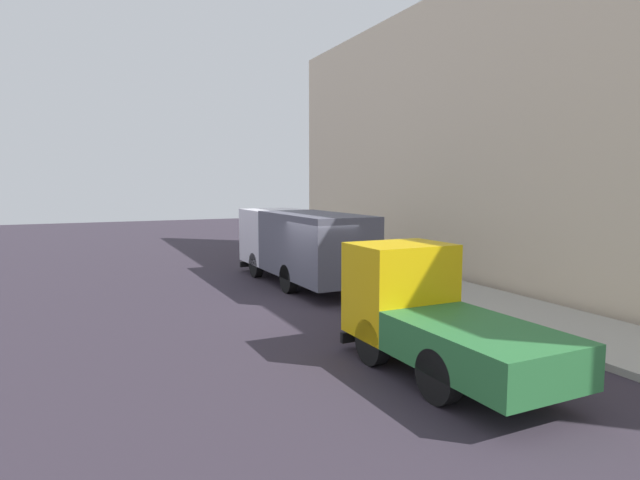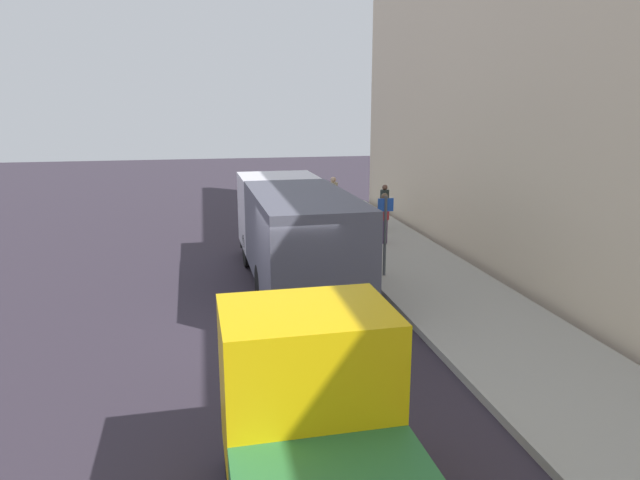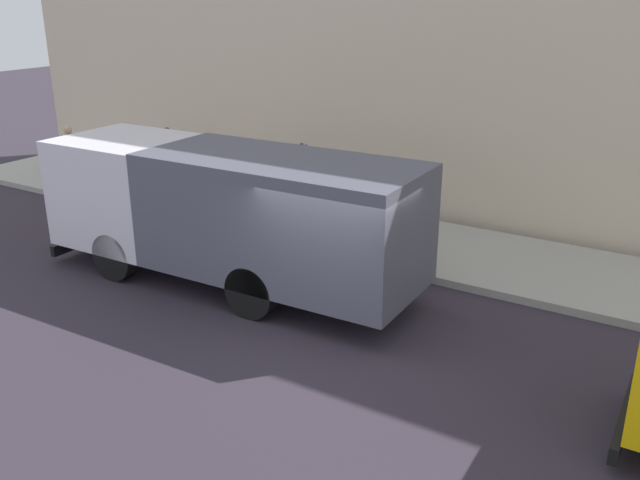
% 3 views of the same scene
% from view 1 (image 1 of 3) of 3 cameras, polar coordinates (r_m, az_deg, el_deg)
% --- Properties ---
extents(ground, '(80.00, 80.00, 0.00)m').
position_cam_1_polar(ground, '(16.95, -1.38, -6.66)').
color(ground, '#302934').
extents(sidewalk, '(3.34, 30.00, 0.16)m').
position_cam_1_polar(sidewalk, '(19.22, 11.56, -5.01)').
color(sidewalk, '#A7A59C').
rests_on(sidewalk, ground).
extents(building_facade, '(0.50, 30.00, 11.19)m').
position_cam_1_polar(building_facade, '(20.31, 16.94, 11.08)').
color(building_facade, beige).
rests_on(building_facade, ground).
extents(large_utility_truck, '(2.50, 7.94, 2.71)m').
position_cam_1_polar(large_utility_truck, '(19.58, -2.14, -0.28)').
color(large_utility_truck, white).
rests_on(large_utility_truck, ground).
extents(small_flatbed_truck, '(2.17, 5.11, 2.47)m').
position_cam_1_polar(small_flatbed_truck, '(10.86, 12.00, -7.95)').
color(small_flatbed_truck, '#E9B50B').
rests_on(small_flatbed_truck, ground).
extents(pedestrian_walking, '(0.37, 0.37, 1.73)m').
position_cam_1_polar(pedestrian_walking, '(24.36, 2.63, -0.16)').
color(pedestrian_walking, '#4C3158').
rests_on(pedestrian_walking, sidewalk).
extents(pedestrian_standing, '(0.47, 0.47, 1.70)m').
position_cam_1_polar(pedestrian_standing, '(26.61, 1.83, 0.33)').
color(pedestrian_standing, black).
rests_on(pedestrian_standing, sidewalk).
extents(pedestrian_third, '(0.41, 0.41, 1.72)m').
position_cam_1_polar(pedestrian_third, '(28.26, -3.01, 0.69)').
color(pedestrian_third, '#49314F').
rests_on(pedestrian_third, sidewalk).
extents(street_sign_post, '(0.44, 0.08, 2.24)m').
position_cam_1_polar(street_sign_post, '(20.62, 4.46, -0.16)').
color(street_sign_post, '#4C5156').
rests_on(street_sign_post, sidewalk).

